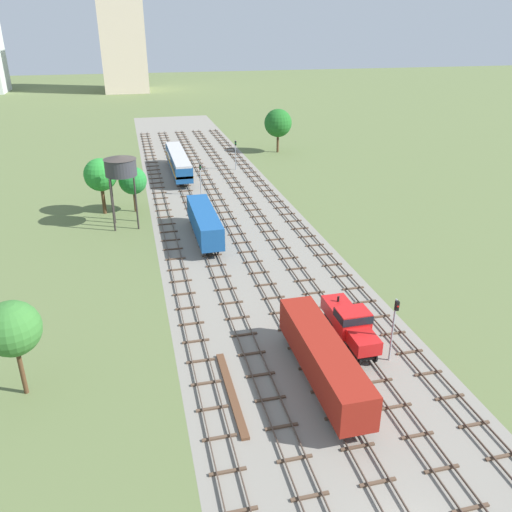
{
  "coord_description": "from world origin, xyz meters",
  "views": [
    {
      "loc": [
        -12.75,
        -16.28,
        25.75
      ],
      "look_at": [
        0.0,
        35.95,
        1.5
      ],
      "focal_mm": 36.41,
      "sensor_mm": 36.0,
      "label": 1
    }
  ],
  "objects_px": {
    "signal_post_near": "(200,176)",
    "freight_boxcar_centre_left_nearest": "(323,357)",
    "diesel_railcar_left_midfar": "(178,161)",
    "signal_post_mid": "(236,151)",
    "water_tower": "(120,167)",
    "shunter_loco_centre_near": "(350,322)",
    "freight_boxcar_left_mid": "(204,221)",
    "signal_post_nearest": "(394,323)"
  },
  "relations": [
    {
      "from": "shunter_loco_centre_near",
      "to": "freight_boxcar_left_mid",
      "type": "height_order",
      "value": "freight_boxcar_left_mid"
    },
    {
      "from": "diesel_railcar_left_midfar",
      "to": "signal_post_mid",
      "type": "distance_m",
      "value": 11.06
    },
    {
      "from": "signal_post_near",
      "to": "freight_boxcar_left_mid",
      "type": "bearing_deg",
      "value": -96.7
    },
    {
      "from": "diesel_railcar_left_midfar",
      "to": "water_tower",
      "type": "bearing_deg",
      "value": -111.73
    },
    {
      "from": "signal_post_nearest",
      "to": "water_tower",
      "type": "bearing_deg",
      "value": 119.05
    },
    {
      "from": "shunter_loco_centre_near",
      "to": "signal_post_near",
      "type": "relative_size",
      "value": 1.61
    },
    {
      "from": "signal_post_mid",
      "to": "freight_boxcar_centre_left_nearest",
      "type": "bearing_deg",
      "value": -95.79
    },
    {
      "from": "freight_boxcar_left_mid",
      "to": "signal_post_nearest",
      "type": "height_order",
      "value": "signal_post_nearest"
    },
    {
      "from": "signal_post_near",
      "to": "freight_boxcar_centre_left_nearest",
      "type": "bearing_deg",
      "value": -87.49
    },
    {
      "from": "freight_boxcar_left_mid",
      "to": "water_tower",
      "type": "distance_m",
      "value": 13.63
    },
    {
      "from": "shunter_loco_centre_near",
      "to": "signal_post_nearest",
      "type": "bearing_deg",
      "value": -57.26
    },
    {
      "from": "freight_boxcar_centre_left_nearest",
      "to": "diesel_railcar_left_midfar",
      "type": "bearing_deg",
      "value": 93.95
    },
    {
      "from": "shunter_loco_centre_near",
      "to": "signal_post_mid",
      "type": "distance_m",
      "value": 59.88
    },
    {
      "from": "shunter_loco_centre_near",
      "to": "diesel_railcar_left_midfar",
      "type": "bearing_deg",
      "value": 98.5
    },
    {
      "from": "shunter_loco_centre_near",
      "to": "signal_post_nearest",
      "type": "height_order",
      "value": "signal_post_nearest"
    },
    {
      "from": "freight_boxcar_centre_left_nearest",
      "to": "signal_post_mid",
      "type": "xyz_separation_m",
      "value": [
        6.57,
        64.73,
        1.11
      ]
    },
    {
      "from": "freight_boxcar_centre_left_nearest",
      "to": "signal_post_nearest",
      "type": "distance_m",
      "value": 6.84
    },
    {
      "from": "signal_post_nearest",
      "to": "signal_post_mid",
      "type": "distance_m",
      "value": 63.23
    },
    {
      "from": "shunter_loco_centre_near",
      "to": "signal_post_mid",
      "type": "xyz_separation_m",
      "value": [
        2.19,
        59.82,
        1.55
      ]
    },
    {
      "from": "freight_boxcar_left_mid",
      "to": "signal_post_nearest",
      "type": "relative_size",
      "value": 2.41
    },
    {
      "from": "water_tower",
      "to": "freight_boxcar_left_mid",
      "type": "bearing_deg",
      "value": -36.8
    },
    {
      "from": "shunter_loco_centre_near",
      "to": "diesel_railcar_left_midfar",
      "type": "height_order",
      "value": "diesel_railcar_left_midfar"
    },
    {
      "from": "shunter_loco_centre_near",
      "to": "diesel_railcar_left_midfar",
      "type": "distance_m",
      "value": 59.29
    },
    {
      "from": "diesel_railcar_left_midfar",
      "to": "signal_post_mid",
      "type": "height_order",
      "value": "signal_post_mid"
    },
    {
      "from": "diesel_railcar_left_midfar",
      "to": "signal_post_nearest",
      "type": "relative_size",
      "value": 3.54
    },
    {
      "from": "shunter_loco_centre_near",
      "to": "freight_boxcar_left_mid",
      "type": "xyz_separation_m",
      "value": [
        -8.76,
        26.65,
        0.44
      ]
    },
    {
      "from": "signal_post_nearest",
      "to": "freight_boxcar_centre_left_nearest",
      "type": "bearing_deg",
      "value": -167.12
    },
    {
      "from": "freight_boxcar_left_mid",
      "to": "signal_post_near",
      "type": "height_order",
      "value": "signal_post_near"
    },
    {
      "from": "freight_boxcar_centre_left_nearest",
      "to": "diesel_railcar_left_midfar",
      "type": "distance_m",
      "value": 63.7
    },
    {
      "from": "freight_boxcar_centre_left_nearest",
      "to": "freight_boxcar_left_mid",
      "type": "bearing_deg",
      "value": 97.91
    },
    {
      "from": "freight_boxcar_centre_left_nearest",
      "to": "water_tower",
      "type": "height_order",
      "value": "water_tower"
    },
    {
      "from": "shunter_loco_centre_near",
      "to": "signal_post_mid",
      "type": "relative_size",
      "value": 1.5
    },
    {
      "from": "freight_boxcar_left_mid",
      "to": "water_tower",
      "type": "xyz_separation_m",
      "value": [
        -9.83,
        7.35,
        5.93
      ]
    },
    {
      "from": "water_tower",
      "to": "signal_post_near",
      "type": "height_order",
      "value": "water_tower"
    },
    {
      "from": "signal_post_nearest",
      "to": "signal_post_mid",
      "type": "relative_size",
      "value": 1.03
    },
    {
      "from": "freight_boxcar_left_mid",
      "to": "signal_post_nearest",
      "type": "distance_m",
      "value": 32.01
    },
    {
      "from": "signal_post_mid",
      "to": "diesel_railcar_left_midfar",
      "type": "bearing_deg",
      "value": -173.83
    },
    {
      "from": "freight_boxcar_centre_left_nearest",
      "to": "signal_post_mid",
      "type": "distance_m",
      "value": 65.07
    },
    {
      "from": "water_tower",
      "to": "signal_post_near",
      "type": "relative_size",
      "value": 1.88
    },
    {
      "from": "freight_boxcar_left_mid",
      "to": "signal_post_near",
      "type": "distance_m",
      "value": 18.74
    },
    {
      "from": "freight_boxcar_centre_left_nearest",
      "to": "signal_post_nearest",
      "type": "relative_size",
      "value": 2.41
    },
    {
      "from": "signal_post_mid",
      "to": "shunter_loco_centre_near",
      "type": "bearing_deg",
      "value": -92.1
    }
  ]
}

